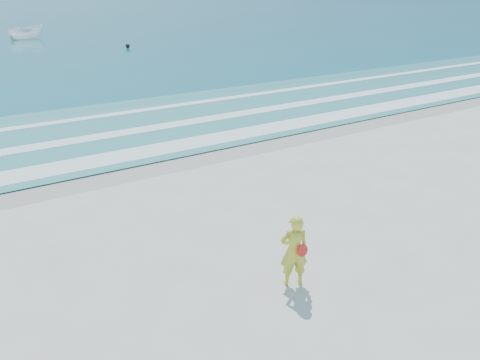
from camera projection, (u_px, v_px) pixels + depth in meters
ground at (339, 278)px, 10.52m from camera, size 400.00×400.00×0.00m
wet_sand at (172, 160)px, 17.53m from camera, size 400.00×2.40×0.00m
shallow at (126, 127)px, 21.41m from camera, size 400.00×10.00×0.01m
foam_near at (158, 149)px, 18.53m from camera, size 400.00×1.40×0.01m
foam_mid at (132, 131)px, 20.79m from camera, size 400.00×0.90×0.01m
foam_far at (109, 115)px, 23.36m from camera, size 400.00×0.60×0.01m
boat at (26, 32)px, 54.47m from camera, size 4.36×2.19×1.61m
buoy at (128, 46)px, 47.36m from camera, size 0.43×0.43×0.43m
woman at (294, 251)px, 10.01m from camera, size 0.72×0.60×1.68m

